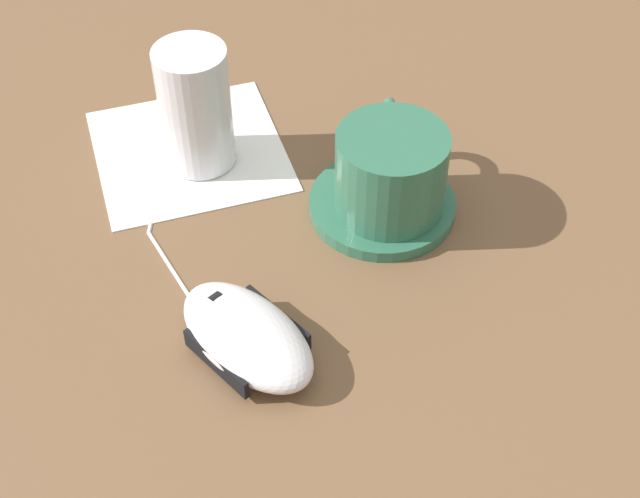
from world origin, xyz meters
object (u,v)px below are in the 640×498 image
(saucer, at_px, (382,205))
(computer_mouse, at_px, (247,336))
(coffee_cup, at_px, (391,170))
(drinking_glass, at_px, (195,107))

(saucer, xyz_separation_m, computer_mouse, (-0.16, 0.09, 0.01))
(saucer, relative_size, computer_mouse, 0.92)
(saucer, height_order, computer_mouse, computer_mouse)
(coffee_cup, height_order, computer_mouse, coffee_cup)
(saucer, bearing_deg, drinking_glass, 74.04)
(drinking_glass, bearing_deg, saucer, -105.96)
(drinking_glass, bearing_deg, computer_mouse, -159.71)
(saucer, distance_m, coffee_cup, 0.04)
(saucer, relative_size, coffee_cup, 1.01)
(coffee_cup, relative_size, drinking_glass, 1.09)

